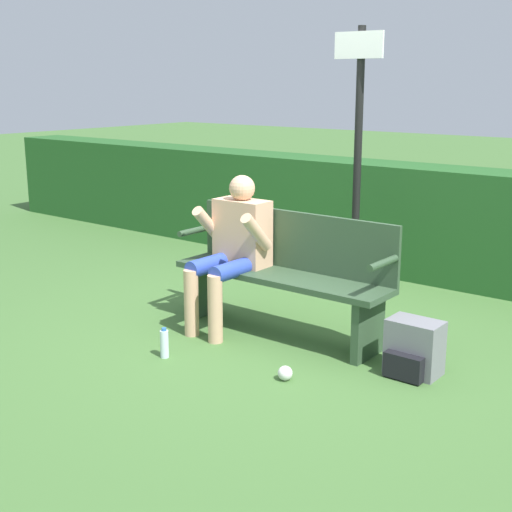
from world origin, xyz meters
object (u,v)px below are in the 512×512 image
(signpost, at_px, (358,143))
(person_seated, at_px, (233,244))
(backpack, at_px, (413,349))
(water_bottle, at_px, (164,344))
(park_bench, at_px, (285,271))

(signpost, bearing_deg, person_seated, -99.40)
(backpack, height_order, water_bottle, backpack)
(person_seated, bearing_deg, water_bottle, -87.20)
(water_bottle, relative_size, signpost, 0.09)
(backpack, xyz_separation_m, water_bottle, (-1.50, -0.81, -0.07))
(park_bench, bearing_deg, backpack, -6.44)
(backpack, bearing_deg, person_seated, -179.78)
(park_bench, bearing_deg, person_seated, -161.30)
(park_bench, distance_m, backpack, 1.19)
(person_seated, distance_m, water_bottle, 0.98)
(person_seated, xyz_separation_m, signpost, (0.24, 1.44, 0.69))
(person_seated, bearing_deg, backpack, 0.22)
(park_bench, height_order, backpack, park_bench)
(park_bench, relative_size, person_seated, 1.49)
(backpack, height_order, signpost, signpost)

